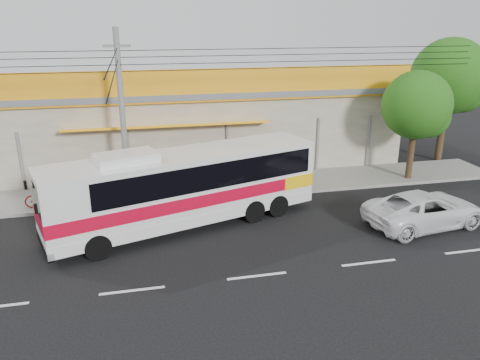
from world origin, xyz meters
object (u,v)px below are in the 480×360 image
(utility_pole, at_px, (118,60))
(white_car, at_px, (425,209))
(coach_bus, at_px, (189,183))
(tree_far, at_px, (452,79))
(tree_near, at_px, (419,108))
(motorbike_red, at_px, (46,197))

(utility_pole, bearing_deg, white_car, -25.19)
(coach_bus, bearing_deg, tree_far, 3.06)
(coach_bus, relative_size, tree_near, 1.98)
(coach_bus, height_order, tree_near, tree_near)
(coach_bus, xyz_separation_m, utility_pole, (-2.45, 3.39, 4.53))
(coach_bus, height_order, white_car, coach_bus)
(white_car, xyz_separation_m, tree_far, (6.35, 8.02, 4.09))
(coach_bus, bearing_deg, utility_pole, 108.32)
(utility_pole, relative_size, tree_near, 6.02)
(coach_bus, relative_size, utility_pole, 0.33)
(tree_near, bearing_deg, coach_bus, -165.67)
(motorbike_red, height_order, white_car, white_car)
(white_car, distance_m, tree_near, 6.56)
(white_car, relative_size, tree_far, 0.71)
(motorbike_red, xyz_separation_m, tree_near, (17.86, 0.00, 3.22))
(coach_bus, bearing_deg, motorbike_red, 135.66)
(coach_bus, distance_m, tree_far, 16.96)
(motorbike_red, relative_size, white_car, 0.35)
(tree_far, bearing_deg, tree_near, -142.76)
(coach_bus, relative_size, motorbike_red, 6.42)
(white_car, bearing_deg, tree_far, -46.17)
(motorbike_red, bearing_deg, utility_pole, -90.14)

